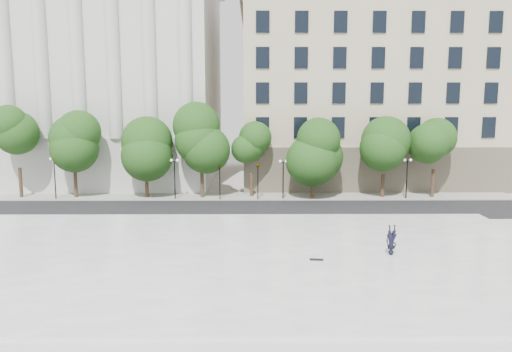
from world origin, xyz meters
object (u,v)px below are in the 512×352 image
object	(u,v)px
traffic_light_west	(220,163)
traffic_light_east	(258,163)
skateboard	(316,260)
person_lying	(391,251)

from	to	relation	value
traffic_light_west	traffic_light_east	distance (m)	3.80
traffic_light_west	skateboard	bearing A→B (deg)	-71.04
traffic_light_east	person_lying	size ratio (longest dim) A/B	2.31
traffic_light_west	skateboard	size ratio (longest dim) A/B	5.18
traffic_light_east	person_lying	distance (m)	21.32
traffic_light_east	traffic_light_west	bearing A→B (deg)	180.00
traffic_light_west	person_lying	world-z (taller)	traffic_light_west
traffic_light_west	person_lying	bearing A→B (deg)	-58.81
skateboard	traffic_light_east	bearing A→B (deg)	105.58
traffic_light_west	traffic_light_east	xyz separation A→B (m)	(3.80, 0.00, 0.02)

